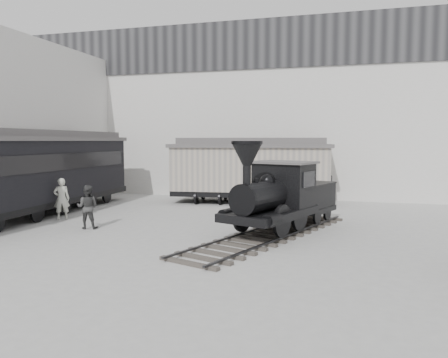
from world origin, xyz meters
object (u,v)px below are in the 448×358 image
(locomotive, at_px, (279,200))
(visitor_a, at_px, (62,199))
(boxcar, at_px, (250,169))
(passenger_coach, at_px, (37,172))
(visitor_b, at_px, (87,207))

(locomotive, xyz_separation_m, visitor_a, (-9.99, 0.29, -0.33))
(boxcar, xyz_separation_m, passenger_coach, (-8.97, -6.86, 0.12))
(locomotive, xyz_separation_m, passenger_coach, (-11.78, 0.92, 0.81))
(visitor_a, xyz_separation_m, visitor_b, (2.30, -1.51, -0.06))
(boxcar, bearing_deg, visitor_b, -124.61)
(visitor_b, bearing_deg, visitor_a, -48.15)
(passenger_coach, relative_size, visitor_b, 7.97)
(locomotive, distance_m, visitor_b, 7.80)
(visitor_a, height_order, visitor_b, visitor_a)
(passenger_coach, xyz_separation_m, visitor_a, (1.79, -0.63, -1.14))
(locomotive, height_order, visitor_a, locomotive)
(boxcar, xyz_separation_m, visitor_b, (-4.88, -9.00, -1.08))
(locomotive, bearing_deg, boxcar, 130.23)
(locomotive, bearing_deg, passenger_coach, -164.07)
(locomotive, xyz_separation_m, visitor_b, (-7.69, -1.22, -0.39))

